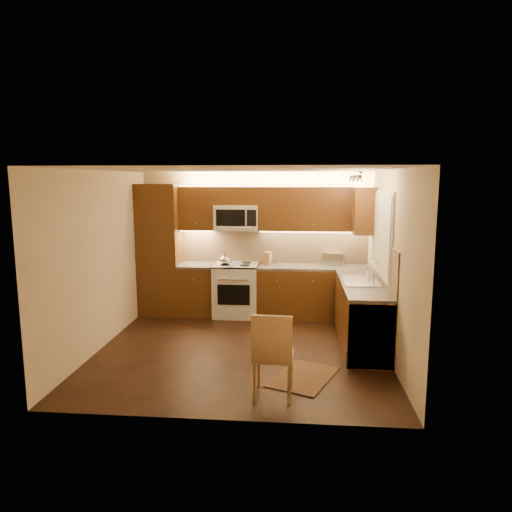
# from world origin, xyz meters

# --- Properties ---
(floor) EXTENTS (4.00, 4.00, 0.01)m
(floor) POSITION_xyz_m (0.00, 0.00, 0.00)
(floor) COLOR black
(floor) RESTS_ON ground
(ceiling) EXTENTS (4.00, 4.00, 0.01)m
(ceiling) POSITION_xyz_m (0.00, 0.00, 2.50)
(ceiling) COLOR beige
(ceiling) RESTS_ON ground
(wall_back) EXTENTS (4.00, 0.01, 2.50)m
(wall_back) POSITION_xyz_m (0.00, 2.00, 1.25)
(wall_back) COLOR #C4B28F
(wall_back) RESTS_ON ground
(wall_front) EXTENTS (4.00, 0.01, 2.50)m
(wall_front) POSITION_xyz_m (0.00, -2.00, 1.25)
(wall_front) COLOR #C4B28F
(wall_front) RESTS_ON ground
(wall_left) EXTENTS (0.01, 4.00, 2.50)m
(wall_left) POSITION_xyz_m (-2.00, 0.00, 1.25)
(wall_left) COLOR #C4B28F
(wall_left) RESTS_ON ground
(wall_right) EXTENTS (0.01, 4.00, 2.50)m
(wall_right) POSITION_xyz_m (2.00, 0.00, 1.25)
(wall_right) COLOR #C4B28F
(wall_right) RESTS_ON ground
(pantry) EXTENTS (0.70, 0.60, 2.30)m
(pantry) POSITION_xyz_m (-1.65, 1.70, 1.15)
(pantry) COLOR #4D2B10
(pantry) RESTS_ON floor
(base_cab_back_left) EXTENTS (0.62, 0.60, 0.86)m
(base_cab_back_left) POSITION_xyz_m (-0.99, 1.70, 0.43)
(base_cab_back_left) COLOR #4D2B10
(base_cab_back_left) RESTS_ON floor
(counter_back_left) EXTENTS (0.62, 0.60, 0.04)m
(counter_back_left) POSITION_xyz_m (-0.99, 1.70, 0.88)
(counter_back_left) COLOR #3A3634
(counter_back_left) RESTS_ON base_cab_back_left
(base_cab_back_right) EXTENTS (1.92, 0.60, 0.86)m
(base_cab_back_right) POSITION_xyz_m (1.04, 1.70, 0.43)
(base_cab_back_right) COLOR #4D2B10
(base_cab_back_right) RESTS_ON floor
(counter_back_right) EXTENTS (1.92, 0.60, 0.04)m
(counter_back_right) POSITION_xyz_m (1.04, 1.70, 0.88)
(counter_back_right) COLOR #3A3634
(counter_back_right) RESTS_ON base_cab_back_right
(base_cab_right) EXTENTS (0.60, 2.00, 0.86)m
(base_cab_right) POSITION_xyz_m (1.70, 0.40, 0.43)
(base_cab_right) COLOR #4D2B10
(base_cab_right) RESTS_ON floor
(counter_right) EXTENTS (0.60, 2.00, 0.04)m
(counter_right) POSITION_xyz_m (1.70, 0.40, 0.88)
(counter_right) COLOR #3A3634
(counter_right) RESTS_ON base_cab_right
(dishwasher) EXTENTS (0.58, 0.60, 0.84)m
(dishwasher) POSITION_xyz_m (1.70, -0.30, 0.43)
(dishwasher) COLOR silver
(dishwasher) RESTS_ON floor
(backsplash_back) EXTENTS (3.30, 0.02, 0.60)m
(backsplash_back) POSITION_xyz_m (0.35, 1.99, 1.20)
(backsplash_back) COLOR tan
(backsplash_back) RESTS_ON wall_back
(backsplash_right) EXTENTS (0.02, 2.00, 0.60)m
(backsplash_right) POSITION_xyz_m (1.99, 0.40, 1.20)
(backsplash_right) COLOR tan
(backsplash_right) RESTS_ON wall_right
(upper_cab_back_left) EXTENTS (0.62, 0.35, 0.75)m
(upper_cab_back_left) POSITION_xyz_m (-0.99, 1.82, 1.88)
(upper_cab_back_left) COLOR #4D2B10
(upper_cab_back_left) RESTS_ON wall_back
(upper_cab_back_right) EXTENTS (1.92, 0.35, 0.75)m
(upper_cab_back_right) POSITION_xyz_m (1.04, 1.82, 1.88)
(upper_cab_back_right) COLOR #4D2B10
(upper_cab_back_right) RESTS_ON wall_back
(upper_cab_bridge) EXTENTS (0.76, 0.35, 0.31)m
(upper_cab_bridge) POSITION_xyz_m (-0.30, 1.82, 2.09)
(upper_cab_bridge) COLOR #4D2B10
(upper_cab_bridge) RESTS_ON wall_back
(upper_cab_right_corner) EXTENTS (0.35, 0.50, 0.75)m
(upper_cab_right_corner) POSITION_xyz_m (1.82, 1.40, 1.88)
(upper_cab_right_corner) COLOR #4D2B10
(upper_cab_right_corner) RESTS_ON wall_right
(stove) EXTENTS (0.76, 0.65, 0.92)m
(stove) POSITION_xyz_m (-0.30, 1.68, 0.46)
(stove) COLOR silver
(stove) RESTS_ON floor
(microwave) EXTENTS (0.76, 0.38, 0.44)m
(microwave) POSITION_xyz_m (-0.30, 1.81, 1.72)
(microwave) COLOR silver
(microwave) RESTS_ON wall_back
(window_frame) EXTENTS (0.03, 1.44, 1.24)m
(window_frame) POSITION_xyz_m (1.99, 0.55, 1.60)
(window_frame) COLOR silver
(window_frame) RESTS_ON wall_right
(window_blinds) EXTENTS (0.02, 1.36, 1.16)m
(window_blinds) POSITION_xyz_m (1.97, 0.55, 1.60)
(window_blinds) COLOR silver
(window_blinds) RESTS_ON wall_right
(sink) EXTENTS (0.52, 0.86, 0.15)m
(sink) POSITION_xyz_m (1.70, 0.55, 0.98)
(sink) COLOR silver
(sink) RESTS_ON counter_right
(faucet) EXTENTS (0.20, 0.04, 0.30)m
(faucet) POSITION_xyz_m (1.88, 0.55, 1.05)
(faucet) COLOR silver
(faucet) RESTS_ON counter_right
(track_light_bar) EXTENTS (0.04, 1.20, 0.03)m
(track_light_bar) POSITION_xyz_m (1.55, 0.40, 2.46)
(track_light_bar) COLOR silver
(track_light_bar) RESTS_ON ceiling
(kettle) EXTENTS (0.21, 0.21, 0.21)m
(kettle) POSITION_xyz_m (-0.47, 1.56, 1.02)
(kettle) COLOR silver
(kettle) RESTS_ON stove
(toaster_oven) EXTENTS (0.43, 0.37, 0.22)m
(toaster_oven) POSITION_xyz_m (1.41, 1.84, 1.01)
(toaster_oven) COLOR silver
(toaster_oven) RESTS_ON counter_back_right
(knife_block) EXTENTS (0.15, 0.18, 0.22)m
(knife_block) POSITION_xyz_m (0.25, 1.80, 1.01)
(knife_block) COLOR #A3774A
(knife_block) RESTS_ON counter_back_right
(spice_jar_a) EXTENTS (0.06, 0.06, 0.09)m
(spice_jar_a) POSITION_xyz_m (0.45, 1.84, 0.94)
(spice_jar_a) COLOR silver
(spice_jar_a) RESTS_ON counter_back_right
(spice_jar_b) EXTENTS (0.05, 0.05, 0.11)m
(spice_jar_b) POSITION_xyz_m (0.14, 1.93, 0.95)
(spice_jar_b) COLOR olive
(spice_jar_b) RESTS_ON counter_back_right
(spice_jar_c) EXTENTS (0.05, 0.05, 0.09)m
(spice_jar_c) POSITION_xyz_m (0.31, 1.81, 0.94)
(spice_jar_c) COLOR silver
(spice_jar_c) RESTS_ON counter_back_right
(spice_jar_d) EXTENTS (0.05, 0.05, 0.09)m
(spice_jar_d) POSITION_xyz_m (0.32, 1.89, 0.95)
(spice_jar_d) COLOR #AB6633
(spice_jar_d) RESTS_ON counter_back_right
(soap_bottle) EXTENTS (0.09, 0.10, 0.16)m
(soap_bottle) POSITION_xyz_m (1.85, 0.81, 0.98)
(soap_bottle) COLOR #BABABE
(soap_bottle) RESTS_ON counter_right
(rug) EXTENTS (0.93, 1.10, 0.01)m
(rug) POSITION_xyz_m (0.86, -0.90, 0.01)
(rug) COLOR black
(rug) RESTS_ON floor
(dining_chair) EXTENTS (0.45, 0.45, 0.98)m
(dining_chair) POSITION_xyz_m (0.51, -1.42, 0.49)
(dining_chair) COLOR #A3774A
(dining_chair) RESTS_ON floor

